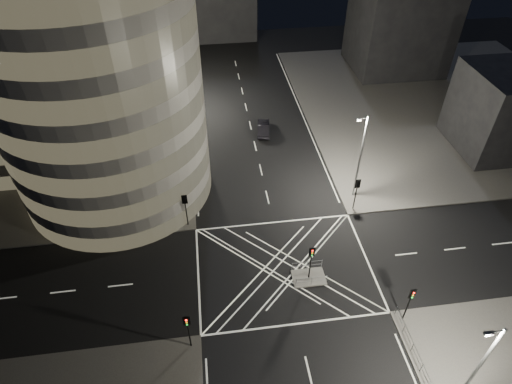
{
  "coord_description": "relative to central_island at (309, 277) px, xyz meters",
  "views": [
    {
      "loc": [
        -6.1,
        -24.95,
        31.62
      ],
      "look_at": [
        -1.6,
        7.63,
        3.0
      ],
      "focal_mm": 30.0,
      "sensor_mm": 36.0,
      "label": 1
    }
  ],
  "objects": [
    {
      "name": "building_right_near",
      "position": [
        28.0,
        17.5,
        5.08
      ],
      "size": [
        10.0,
        10.0,
        10.0
      ],
      "primitive_type": "cube",
      "color": "black",
      "rests_on": "sidewalk_far_right"
    },
    {
      "name": "office_tower_curved",
      "position": [
        -22.74,
        20.24,
        12.58
      ],
      "size": [
        30.0,
        29.0,
        27.2
      ],
      "color": "gray",
      "rests_on": "sidewalk_far_left"
    },
    {
      "name": "building_right_far",
      "position": [
        24.0,
        41.5,
        7.58
      ],
      "size": [
        14.0,
        12.0,
        15.0
      ],
      "primitive_type": "cube",
      "color": "black",
      "rests_on": "sidewalk_far_right"
    },
    {
      "name": "railing_island_south",
      "position": [
        0.0,
        -0.9,
        0.62
      ],
      "size": [
        2.8,
        0.06,
        1.1
      ],
      "primitive_type": "cube",
      "color": "slate",
      "rests_on": "central_island"
    },
    {
      "name": "traffic_signal_fl",
      "position": [
        -10.8,
        8.3,
        2.84
      ],
      "size": [
        0.55,
        0.22,
        4.0
      ],
      "color": "black",
      "rests_on": "sidewalk_far_left"
    },
    {
      "name": "street_lamp_left_far",
      "position": [
        -11.44,
        31.5,
        5.47
      ],
      "size": [
        1.25,
        0.25,
        10.0
      ],
      "color": "slate",
      "rests_on": "sidewalk_far_left"
    },
    {
      "name": "traffic_signal_fr",
      "position": [
        6.8,
        8.3,
        2.84
      ],
      "size": [
        0.55,
        0.22,
        4.0
      ],
      "color": "black",
      "rests_on": "sidewalk_far_right"
    },
    {
      "name": "railing_island_north",
      "position": [
        0.0,
        0.9,
        0.62
      ],
      "size": [
        2.8,
        0.06,
        1.1
      ],
      "primitive_type": "cube",
      "color": "slate",
      "rests_on": "central_island"
    },
    {
      "name": "street_lamp_left_near",
      "position": [
        -11.44,
        13.5,
        5.47
      ],
      "size": [
        1.25,
        0.25,
        10.0
      ],
      "color": "slate",
      "rests_on": "sidewalk_far_left"
    },
    {
      "name": "traffic_signal_island",
      "position": [
        0.0,
        0.0,
        2.84
      ],
      "size": [
        0.55,
        0.22,
        4.0
      ],
      "color": "black",
      "rests_on": "central_island"
    },
    {
      "name": "sidewalk_far_right",
      "position": [
        27.0,
        28.5,
        0.0
      ],
      "size": [
        42.0,
        42.0,
        0.15
      ],
      "primitive_type": "cube",
      "color": "#4E4C49",
      "rests_on": "ground"
    },
    {
      "name": "ground",
      "position": [
        -2.0,
        1.5,
        -0.07
      ],
      "size": [
        120.0,
        120.0,
        0.0
      ],
      "primitive_type": "plane",
      "color": "black",
      "rests_on": "ground"
    },
    {
      "name": "tree_d",
      "position": [
        -12.5,
        28.5,
        5.07
      ],
      "size": [
        5.24,
        5.24,
        8.02
      ],
      "color": "black",
      "rests_on": "sidewalk_far_left"
    },
    {
      "name": "tree_a",
      "position": [
        -12.5,
        10.5,
        4.62
      ],
      "size": [
        3.95,
        3.95,
        6.83
      ],
      "color": "black",
      "rests_on": "sidewalk_far_left"
    },
    {
      "name": "traffic_signal_nr",
      "position": [
        6.8,
        -5.3,
        2.84
      ],
      "size": [
        0.55,
        0.22,
        4.0
      ],
      "color": "black",
      "rests_on": "sidewalk_near_right"
    },
    {
      "name": "tree_e",
      "position": [
        -12.5,
        34.5,
        3.96
      ],
      "size": [
        3.45,
        3.45,
        5.88
      ],
      "color": "black",
      "rests_on": "sidewalk_far_left"
    },
    {
      "name": "tree_b",
      "position": [
        -12.5,
        16.5,
        5.17
      ],
      "size": [
        4.2,
        4.2,
        7.53
      ],
      "color": "black",
      "rests_on": "sidewalk_far_left"
    },
    {
      "name": "office_block_rear",
      "position": [
        -24.0,
        43.5,
        11.07
      ],
      "size": [
        24.0,
        16.0,
        22.0
      ],
      "primitive_type": "cube",
      "color": "gray",
      "rests_on": "sidewalk_far_left"
    },
    {
      "name": "central_island",
      "position": [
        0.0,
        0.0,
        0.0
      ],
      "size": [
        3.0,
        2.0,
        0.15
      ],
      "primitive_type": "cube",
      "color": "slate",
      "rests_on": "ground"
    },
    {
      "name": "street_lamp_right_near",
      "position": [
        7.44,
        -12.5,
        5.47
      ],
      "size": [
        1.25,
        0.25,
        10.0
      ],
      "color": "slate",
      "rests_on": "sidewalk_near_right"
    },
    {
      "name": "traffic_signal_nl",
      "position": [
        -10.8,
        -5.3,
        2.84
      ],
      "size": [
        0.55,
        0.22,
        4.0
      ],
      "color": "black",
      "rests_on": "sidewalk_near_left"
    },
    {
      "name": "railing_near_right",
      "position": [
        6.3,
        -10.65,
        0.62
      ],
      "size": [
        0.06,
        11.7,
        1.1
      ],
      "primitive_type": "cube",
      "color": "slate",
      "rests_on": "sidewalk_near_right"
    },
    {
      "name": "street_lamp_right_far",
      "position": [
        7.44,
        10.5,
        5.47
      ],
      "size": [
        1.25,
        0.25,
        10.0
      ],
      "color": "slate",
      "rests_on": "sidewalk_far_right"
    },
    {
      "name": "tree_c",
      "position": [
        -12.5,
        22.5,
        4.8
      ],
      "size": [
        4.42,
        4.42,
        7.28
      ],
      "color": "black",
      "rests_on": "sidewalk_far_left"
    },
    {
      "name": "sedan",
      "position": [
        -0.5,
        24.46,
        0.66
      ],
      "size": [
        2.22,
        4.65,
        1.47
      ],
      "primitive_type": "imported",
      "rotation": [
        0.0,
        0.0,
        2.99
      ],
      "color": "black",
      "rests_on": "ground"
    },
    {
      "name": "sidewalk_far_left",
      "position": [
        -31.0,
        28.5,
        0.0
      ],
      "size": [
        42.0,
        42.0,
        0.15
      ],
      "primitive_type": "cube",
      "color": "#4E4C49",
      "rests_on": "ground"
    }
  ]
}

